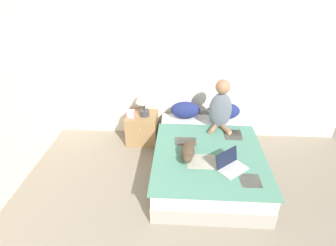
% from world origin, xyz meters
% --- Properties ---
extents(wall_back, '(5.46, 0.05, 2.55)m').
position_xyz_m(wall_back, '(0.00, 3.78, 1.27)').
color(wall_back, silver).
rests_on(wall_back, ground_plane).
extents(bed, '(1.50, 1.99, 0.45)m').
position_xyz_m(bed, '(0.40, 2.71, 0.22)').
color(bed, '#9E998E').
rests_on(bed, ground_plane).
extents(pillow_near, '(0.49, 0.27, 0.28)m').
position_xyz_m(pillow_near, '(0.07, 3.54, 0.59)').
color(pillow_near, navy).
rests_on(pillow_near, bed).
extents(pillow_far, '(0.49, 0.27, 0.28)m').
position_xyz_m(pillow_far, '(0.73, 3.54, 0.59)').
color(pillow_far, navy).
rests_on(pillow_far, bed).
extents(person_sitting, '(0.36, 0.36, 0.79)m').
position_xyz_m(person_sitting, '(0.60, 3.26, 0.81)').
color(person_sitting, slate).
rests_on(person_sitting, bed).
extents(cat_tabby, '(0.21, 0.58, 0.18)m').
position_xyz_m(cat_tabby, '(0.10, 2.45, 0.54)').
color(cat_tabby, '#473828').
rests_on(cat_tabby, bed).
extents(laptop_open, '(0.44, 0.42, 0.22)m').
position_xyz_m(laptop_open, '(0.65, 2.25, 0.50)').
color(laptop_open, '#B7B7BC').
rests_on(laptop_open, bed).
extents(nightstand, '(0.51, 0.48, 0.51)m').
position_xyz_m(nightstand, '(-0.66, 3.47, 0.26)').
color(nightstand, '#937047').
rests_on(nightstand, ground_plane).
extents(table_lamp, '(0.27, 0.27, 0.48)m').
position_xyz_m(table_lamp, '(-0.60, 3.45, 0.84)').
color(table_lamp, '#38383D').
rests_on(table_lamp, nightstand).
extents(tissue_box, '(0.12, 0.12, 0.14)m').
position_xyz_m(tissue_box, '(-0.82, 3.39, 0.57)').
color(tissue_box, '#E09EB2').
rests_on(tissue_box, nightstand).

